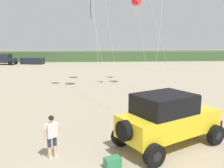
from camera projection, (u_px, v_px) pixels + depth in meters
name	position (u px, v px, depth m)	size (l,w,h in m)	color
dune_ridge	(101.00, 56.00, 53.75)	(90.00, 8.06, 2.08)	#426038
jeep	(168.00, 118.00, 10.01)	(4.99, 4.13, 2.26)	yellow
person_watching	(52.00, 134.00, 8.99)	(0.53, 0.46, 1.67)	#DBB28E
cooler_box	(113.00, 163.00, 8.37)	(0.56, 0.36, 0.38)	#2D7F51
distant_pickup	(4.00, 60.00, 44.13)	(4.81, 2.94, 1.98)	#1E232D
distant_sedan	(33.00, 61.00, 45.09)	(4.20, 1.70, 1.20)	#1E232D
kite_pink_ribbon	(138.00, 2.00, 24.01)	(1.67, 5.29, 9.01)	red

